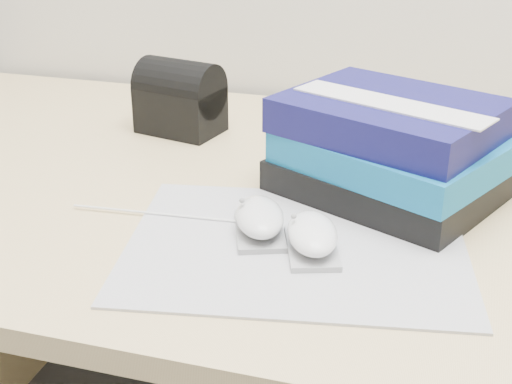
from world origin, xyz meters
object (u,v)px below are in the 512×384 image
(pouch, at_px, (180,97))
(book_stack, at_px, (390,149))
(desk, at_px, (332,311))
(mouse_rear, at_px, (260,219))
(mouse_front, at_px, (312,236))

(pouch, bearing_deg, book_stack, -23.18)
(desk, bearing_deg, book_stack, -34.15)
(mouse_rear, height_order, book_stack, book_stack)
(desk, distance_m, book_stack, 0.31)
(pouch, bearing_deg, desk, -19.99)
(book_stack, bearing_deg, pouch, 156.82)
(mouse_front, distance_m, pouch, 0.45)
(desk, height_order, book_stack, book_stack)
(mouse_front, height_order, pouch, pouch)
(mouse_rear, xyz_separation_m, mouse_front, (0.07, -0.02, -0.00))
(desk, xyz_separation_m, mouse_front, (0.01, -0.24, 0.26))
(mouse_front, xyz_separation_m, pouch, (-0.30, 0.34, 0.04))
(mouse_rear, relative_size, mouse_front, 1.01)
(mouse_front, bearing_deg, book_stack, 71.38)
(desk, distance_m, mouse_front, 0.35)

